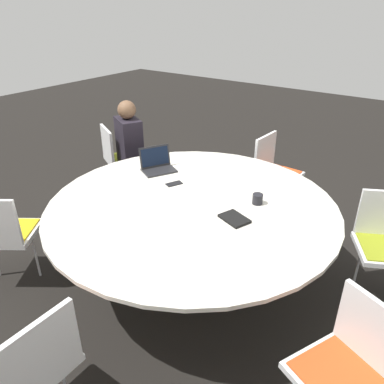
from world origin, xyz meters
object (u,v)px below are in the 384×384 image
(chair_2, at_px, (31,363))
(person_0, at_px, (131,145))
(laptop, at_px, (157,164))
(cell_phone, at_px, (174,184))
(spiral_notebook, at_px, (234,219))
(chair_5, at_px, (274,167))
(chair_1, at_px, (3,230))
(chair_0, at_px, (119,155))
(coffee_cup, at_px, (258,199))
(chair_3, at_px, (351,364))

(chair_2, distance_m, person_0, 2.72)
(person_0, xyz_separation_m, laptop, (-0.75, 0.41, 0.09))
(laptop, height_order, cell_phone, laptop)
(chair_2, relative_size, spiral_notebook, 3.48)
(chair_2, relative_size, person_0, 0.71)
(chair_2, height_order, chair_5, same)
(laptop, bearing_deg, chair_1, -176.19)
(spiral_notebook, distance_m, cell_phone, 0.76)
(chair_0, bearing_deg, laptop, 3.54)
(chair_0, height_order, chair_5, same)
(chair_2, height_order, person_0, person_0)
(chair_0, bearing_deg, chair_2, -25.52)
(coffee_cup, relative_size, cell_phone, 0.53)
(chair_5, bearing_deg, chair_2, 4.50)
(chair_2, distance_m, spiral_notebook, 1.55)
(spiral_notebook, relative_size, cell_phone, 1.59)
(cell_phone, bearing_deg, coffee_cup, -171.75)
(chair_2, height_order, coffee_cup, chair_2)
(chair_2, relative_size, laptop, 2.35)
(chair_3, height_order, laptop, laptop)
(chair_0, relative_size, coffee_cup, 10.48)
(chair_0, xyz_separation_m, coffee_cup, (-2.07, 0.49, 0.26))
(chair_1, xyz_separation_m, laptop, (-0.56, -1.27, 0.28))
(coffee_cup, xyz_separation_m, cell_phone, (0.75, 0.11, -0.04))
(chair_5, distance_m, cell_phone, 1.40)
(person_0, distance_m, coffee_cup, 1.87)
(chair_5, height_order, laptop, laptop)
(person_0, bearing_deg, chair_1, -56.03)
(chair_2, relative_size, chair_3, 1.00)
(chair_0, bearing_deg, spiral_notebook, 6.09)
(person_0, bearing_deg, chair_2, -29.28)
(person_0, relative_size, cell_phone, 7.77)
(chair_3, distance_m, coffee_cup, 1.35)
(chair_3, bearing_deg, cell_phone, 1.00)
(laptop, bearing_deg, chair_2, -130.89)
(coffee_cup, bearing_deg, person_0, -14.06)
(coffee_cup, height_order, cell_phone, coffee_cup)
(chair_5, bearing_deg, laptop, -26.17)
(chair_5, height_order, coffee_cup, chair_5)
(chair_2, height_order, cell_phone, chair_2)
(chair_5, height_order, spiral_notebook, chair_5)
(person_0, xyz_separation_m, coffee_cup, (-1.82, 0.45, 0.07))
(chair_0, distance_m, spiral_notebook, 2.21)
(chair_2, xyz_separation_m, chair_5, (0.06, -3.05, 0.00))
(chair_5, xyz_separation_m, coffee_cup, (-0.40, 1.23, 0.26))
(chair_1, relative_size, chair_5, 1.00)
(chair_0, xyz_separation_m, chair_1, (-0.43, 1.72, 0.00))
(chair_2, xyz_separation_m, laptop, (0.73, -1.87, 0.28))
(chair_3, xyz_separation_m, cell_phone, (1.74, -0.76, 0.23))
(chair_1, xyz_separation_m, spiral_notebook, (-1.61, -0.91, 0.23))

